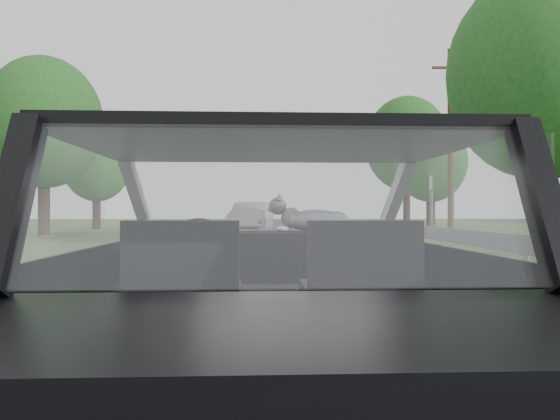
{
  "coord_description": "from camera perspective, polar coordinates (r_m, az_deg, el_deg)",
  "views": [
    {
      "loc": [
        -0.09,
        -2.77,
        1.13
      ],
      "look_at": [
        0.08,
        0.58,
        1.14
      ],
      "focal_mm": 35.0,
      "sensor_mm": 36.0,
      "label": 1
    }
  ],
  "objects": [
    {
      "name": "utility_pole",
      "position": [
        24.48,
        17.41,
        6.69
      ],
      "size": [
        0.33,
        0.33,
        8.02
      ],
      "primitive_type": "cylinder",
      "rotation": [
        0.0,
        0.0,
        -0.34
      ],
      "color": "brown",
      "rests_on": "ground"
    },
    {
      "name": "guardrail",
      "position": [
        13.52,
        16.16,
        -2.4
      ],
      "size": [
        0.05,
        90.0,
        0.32
      ],
      "primitive_type": "cube",
      "color": "gray",
      "rests_on": "ground"
    },
    {
      "name": "driver_seat",
      "position": [
        2.51,
        -9.95,
        -5.83
      ],
      "size": [
        0.5,
        0.72,
        0.42
      ],
      "primitive_type": "cube",
      "color": "black",
      "rests_on": "subject_car"
    },
    {
      "name": "tree_5",
      "position": [
        27.24,
        -23.43,
        5.92
      ],
      "size": [
        6.47,
        6.47,
        7.94
      ],
      "primitive_type": null,
      "rotation": [
        0.0,
        0.0,
        -0.28
      ],
      "color": "#1D491A",
      "rests_on": "ground"
    },
    {
      "name": "tree_2",
      "position": [
        30.57,
        15.47,
        3.32
      ],
      "size": [
        4.28,
        4.28,
        5.86
      ],
      "primitive_type": null,
      "rotation": [
        0.0,
        0.0,
        0.11
      ],
      "color": "#1D491A",
      "rests_on": "ground"
    },
    {
      "name": "subject_car",
      "position": [
        2.8,
        -0.97,
        -8.43
      ],
      "size": [
        1.8,
        4.0,
        1.45
      ],
      "primitive_type": "cube",
      "color": "black",
      "rests_on": "ground"
    },
    {
      "name": "tree_0",
      "position": [
        15.24,
        25.7,
        8.89
      ],
      "size": [
        5.08,
        5.08,
        7.0
      ],
      "primitive_type": null,
      "rotation": [
        0.0,
        0.0,
        0.1
      ],
      "color": "#1D491A",
      "rests_on": "ground"
    },
    {
      "name": "highway_sign",
      "position": [
        23.13,
        15.55,
        0.35
      ],
      "size": [
        0.32,
        1.04,
        2.59
      ],
      "primitive_type": "cube",
      "rotation": [
        0.0,
        0.0,
        -0.21
      ],
      "color": "#1B5A23",
      "rests_on": "ground"
    },
    {
      "name": "passenger_seat",
      "position": [
        2.54,
        8.34,
        -5.77
      ],
      "size": [
        0.5,
        0.72,
        0.42
      ],
      "primitive_type": "cube",
      "color": "black",
      "rests_on": "subject_car"
    },
    {
      "name": "tree_6",
      "position": [
        34.72,
        -18.62,
        3.17
      ],
      "size": [
        5.24,
        5.24,
        6.18
      ],
      "primitive_type": null,
      "rotation": [
        0.0,
        0.0,
        0.36
      ],
      "color": "#1D491A",
      "rests_on": "ground"
    },
    {
      "name": "steering_wheel",
      "position": [
        3.12,
        -8.54,
        -3.97
      ],
      "size": [
        0.36,
        0.36,
        0.04
      ],
      "primitive_type": "torus",
      "color": "black",
      "rests_on": "dashboard"
    },
    {
      "name": "dashboard",
      "position": [
        3.41,
        -1.31,
        -4.82
      ],
      "size": [
        1.58,
        0.45,
        0.3
      ],
      "primitive_type": "cube",
      "color": "black",
      "rests_on": "subject_car"
    },
    {
      "name": "tree_3",
      "position": [
        44.46,
        13.1,
        4.87
      ],
      "size": [
        7.7,
        7.7,
        9.9
      ],
      "primitive_type": null,
      "rotation": [
        0.0,
        0.0,
        0.2
      ],
      "color": "#1D491A",
      "rests_on": "ground"
    },
    {
      "name": "cat",
      "position": [
        3.44,
        3.77,
        -0.97
      ],
      "size": [
        0.55,
        0.23,
        0.24
      ],
      "primitive_type": "ellipsoid",
      "rotation": [
        0.0,
        0.0,
        -0.13
      ],
      "color": "slate",
      "rests_on": "dashboard"
    },
    {
      "name": "other_car",
      "position": [
        25.98,
        -3.01,
        -0.87
      ],
      "size": [
        2.49,
        4.87,
        1.53
      ],
      "primitive_type": "imported",
      "rotation": [
        0.0,
        0.0,
        -0.14
      ],
      "color": "#9FA2A6",
      "rests_on": "ground"
    }
  ]
}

